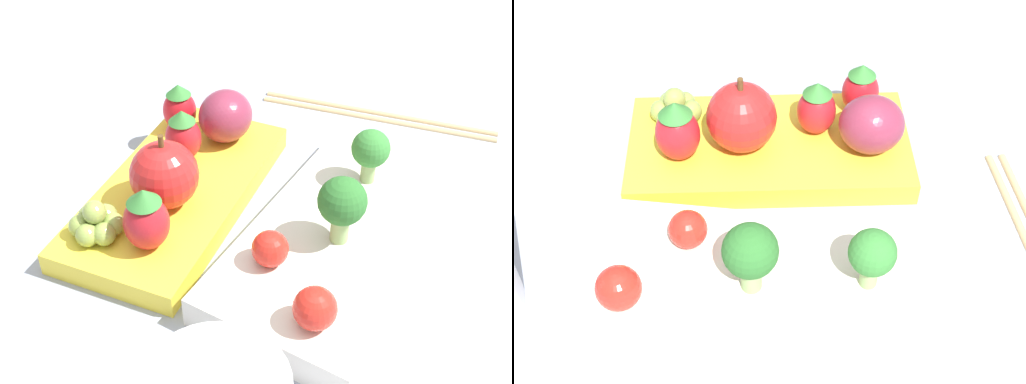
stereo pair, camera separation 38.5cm
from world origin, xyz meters
TOP-DOWN VIEW (x-y plane):
  - ground_plane at (0.00, 0.00)m, footprint 4.00×4.00m
  - bento_box_savoury at (0.01, 0.07)m, footprint 0.24×0.14m
  - bento_box_fruit at (0.01, -0.06)m, footprint 0.21×0.11m
  - broccoli_floret_0 at (-0.05, 0.07)m, footprint 0.03×0.03m
  - broccoli_floret_1 at (0.02, 0.07)m, footprint 0.03×0.03m
  - cherry_tomato_0 at (0.06, 0.04)m, footprint 0.02×0.02m
  - cherry_tomato_1 at (0.10, 0.08)m, footprint 0.03×0.03m
  - apple at (0.03, -0.06)m, footprint 0.05×0.05m
  - strawberry_0 at (-0.06, -0.10)m, footprint 0.03×0.03m
  - strawberry_1 at (0.07, -0.05)m, footprint 0.03×0.03m
  - strawberry_2 at (-0.03, -0.07)m, footprint 0.03×0.03m
  - plum at (-0.06, -0.06)m, footprint 0.05×0.04m
  - grape_cluster at (0.08, -0.09)m, footprint 0.04×0.04m

SIDE VIEW (x-z plane):
  - ground_plane at x=0.00m, z-range 0.00..0.00m
  - bento_box_fruit at x=0.01m, z-range 0.00..0.02m
  - bento_box_savoury at x=0.01m, z-range 0.00..0.02m
  - grape_cluster at x=0.08m, z-range 0.01..0.04m
  - cherry_tomato_0 at x=0.06m, z-range 0.02..0.05m
  - cherry_tomato_1 at x=0.10m, z-range 0.02..0.05m
  - strawberry_0 at x=-0.06m, z-range 0.02..0.06m
  - strawberry_2 at x=-0.03m, z-range 0.02..0.06m
  - plum at x=-0.06m, z-range 0.02..0.06m
  - strawberry_1 at x=0.07m, z-range 0.02..0.07m
  - apple at x=0.03m, z-range 0.01..0.07m
  - broccoli_floret_0 at x=-0.05m, z-range 0.03..0.07m
  - broccoli_floret_1 at x=0.02m, z-range 0.03..0.08m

